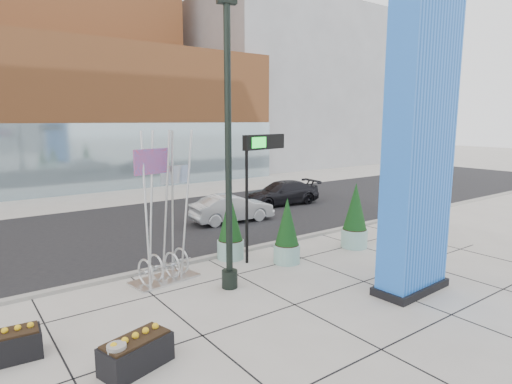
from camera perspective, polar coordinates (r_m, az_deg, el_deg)
ground at (r=12.82m, az=-1.34°, el=-14.40°), size 160.00×160.00×0.00m
street_asphalt at (r=21.37m, az=-16.96°, el=-4.94°), size 80.00×12.00×0.02m
curb_edge at (r=16.02m, az=-9.68°, el=-9.32°), size 80.00×0.30×0.12m
tower_podium at (r=37.42m, az=-24.75°, el=9.15°), size 34.00×10.00×11.00m
tower_glass_front at (r=32.84m, az=-22.66°, el=4.10°), size 34.00×0.60×5.00m
building_grey_parking at (r=53.06m, az=1.92°, el=13.66°), size 20.00×18.00×18.00m
blue_pylon at (r=13.49m, az=20.87°, el=4.48°), size 2.64×1.27×8.61m
lamp_post at (r=12.90m, az=-3.68°, el=2.80°), size 0.61×0.50×9.02m
public_art_sculpture at (r=14.31m, az=-12.22°, el=-6.54°), size 2.31×1.40×4.93m
concrete_bollard at (r=9.70m, az=-18.00°, el=-20.78°), size 0.39×0.39×0.76m
overhead_street_sign at (r=15.67m, az=1.14°, el=5.22°), size 2.19×0.71×4.69m
round_planter_east at (r=18.06m, az=13.07°, el=-3.25°), size 1.08×1.08×2.70m
round_planter_mid at (r=15.75m, az=4.15°, el=-5.37°), size 0.98×0.98×2.44m
round_planter_west at (r=16.21m, az=-3.44°, el=-4.77°), size 1.01×1.01×2.54m
box_planter_north at (r=11.32m, az=-30.35°, el=-17.23°), size 1.46×0.83×0.77m
box_planter_south at (r=9.98m, az=-15.68°, el=-19.80°), size 1.62×1.12×0.81m
car_silver_mid at (r=22.07m, az=-3.20°, el=-2.22°), size 4.42×1.90×1.42m
car_dark_east at (r=26.61m, az=3.41°, el=-0.16°), size 5.15×2.54×1.44m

